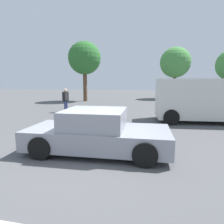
{
  "coord_description": "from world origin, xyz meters",
  "views": [
    {
      "loc": [
        1.77,
        -5.18,
        2.12
      ],
      "look_at": [
        0.18,
        2.28,
        0.9
      ],
      "focal_mm": 31.26,
      "sensor_mm": 36.0,
      "label": 1
    }
  ],
  "objects_px": {
    "sedan_foreground": "(97,132)",
    "dog": "(49,130)",
    "van_white": "(206,99)",
    "pedestrian": "(66,98)"
  },
  "relations": [
    {
      "from": "sedan_foreground",
      "to": "van_white",
      "type": "distance_m",
      "value": 6.88
    },
    {
      "from": "sedan_foreground",
      "to": "dog",
      "type": "height_order",
      "value": "sedan_foreground"
    },
    {
      "from": "pedestrian",
      "to": "dog",
      "type": "bearing_deg",
      "value": -56.26
    },
    {
      "from": "sedan_foreground",
      "to": "van_white",
      "type": "bearing_deg",
      "value": 49.34
    },
    {
      "from": "van_white",
      "to": "pedestrian",
      "type": "relative_size",
      "value": 3.17
    },
    {
      "from": "dog",
      "to": "pedestrian",
      "type": "relative_size",
      "value": 0.37
    },
    {
      "from": "van_white",
      "to": "sedan_foreground",
      "type": "bearing_deg",
      "value": 46.71
    },
    {
      "from": "dog",
      "to": "van_white",
      "type": "bearing_deg",
      "value": 20.3
    },
    {
      "from": "sedan_foreground",
      "to": "dog",
      "type": "relative_size",
      "value": 7.27
    },
    {
      "from": "sedan_foreground",
      "to": "dog",
      "type": "distance_m",
      "value": 2.58
    }
  ]
}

